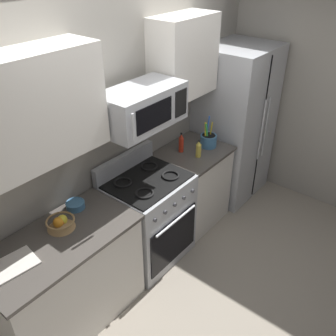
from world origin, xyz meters
name	(u,v)px	position (x,y,z in m)	size (l,w,h in m)	color
ground_plane	(198,281)	(0.00, 0.00, 0.00)	(16.00, 16.00, 0.00)	gray
wall_back	(115,132)	(0.00, 1.02, 1.30)	(8.00, 0.10, 2.60)	#9E998E
counter_left	(67,280)	(-1.00, 0.63, 0.46)	(1.22, 0.64, 0.91)	silver
range_oven	(148,217)	(0.00, 0.63, 0.47)	(0.76, 0.68, 1.09)	#B2B5BA
counter_right	(192,185)	(0.75, 0.63, 0.46)	(0.73, 0.64, 0.91)	silver
refrigerator	(234,124)	(1.57, 0.61, 0.93)	(0.86, 0.75, 1.86)	#B2B5BA
wall_right	(306,94)	(2.10, 0.00, 1.30)	(0.10, 8.00, 2.60)	#9E998E
microwave	(142,107)	(0.00, 0.66, 1.64)	(0.76, 0.44, 0.33)	#B2B5BA
upper_cabinets_left	(17,115)	(-1.01, 0.80, 1.87)	(1.21, 0.34, 0.76)	silver
upper_cabinets_right	(184,57)	(0.76, 0.80, 1.87)	(0.72, 0.34, 0.76)	silver
utensil_crock	(208,140)	(0.93, 0.57, 0.98)	(0.18, 0.18, 0.35)	teal
fruit_basket	(61,223)	(-0.91, 0.71, 0.96)	(0.22, 0.22, 0.11)	#9E7A4C
cutting_board	(12,266)	(-1.37, 0.65, 0.92)	(0.32, 0.23, 0.02)	silver
bottle_hot_sauce	(181,143)	(0.65, 0.72, 1.01)	(0.05, 0.05, 0.22)	red
bottle_oil	(199,149)	(0.68, 0.52, 1.00)	(0.06, 0.06, 0.19)	gold
prep_bowl	(75,205)	(-0.68, 0.82, 0.94)	(0.16, 0.16, 0.06)	teal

